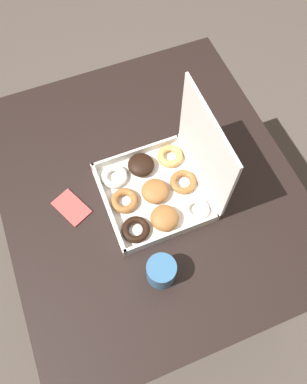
% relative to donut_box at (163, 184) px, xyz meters
% --- Properties ---
extents(ground_plane, '(8.00, 8.00, 0.00)m').
position_rel_donut_box_xyz_m(ground_plane, '(-0.04, -0.03, -0.82)').
color(ground_plane, '#564C44').
extents(dining_table, '(1.02, 0.89, 0.77)m').
position_rel_donut_box_xyz_m(dining_table, '(-0.04, -0.03, -0.16)').
color(dining_table, black).
rests_on(dining_table, ground_plane).
extents(donut_box, '(0.30, 0.30, 0.31)m').
position_rel_donut_box_xyz_m(donut_box, '(0.00, 0.00, 0.00)').
color(donut_box, silver).
rests_on(donut_box, dining_table).
extents(coffee_mug, '(0.08, 0.08, 0.08)m').
position_rel_donut_box_xyz_m(coffee_mug, '(0.24, -0.10, -0.01)').
color(coffee_mug, teal).
rests_on(coffee_mug, dining_table).
extents(paper_napkin, '(0.13, 0.11, 0.01)m').
position_rel_donut_box_xyz_m(paper_napkin, '(-0.05, -0.28, -0.05)').
color(paper_napkin, '#CC4C47').
rests_on(paper_napkin, dining_table).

